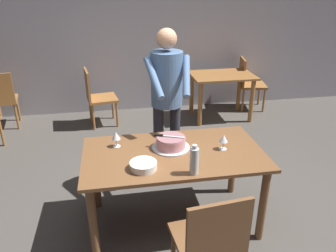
# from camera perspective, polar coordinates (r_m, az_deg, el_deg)

# --- Properties ---
(ground_plane) EXTENTS (14.00, 14.00, 0.00)m
(ground_plane) POSITION_cam_1_polar(r_m,az_deg,el_deg) (3.30, 0.90, -16.12)
(ground_plane) COLOR #4C4742
(back_wall) EXTENTS (10.00, 0.12, 2.70)m
(back_wall) POSITION_cam_1_polar(r_m,az_deg,el_deg) (5.66, -5.21, 16.20)
(back_wall) COLOR #ADA8B2
(back_wall) RESTS_ON ground_plane
(main_dining_table) EXTENTS (1.58, 0.87, 0.75)m
(main_dining_table) POSITION_cam_1_polar(r_m,az_deg,el_deg) (2.92, 0.98, -6.53)
(main_dining_table) COLOR brown
(main_dining_table) RESTS_ON ground_plane
(cake_on_platter) EXTENTS (0.34, 0.34, 0.11)m
(cake_on_platter) POSITION_cam_1_polar(r_m,az_deg,el_deg) (2.92, 0.51, -2.96)
(cake_on_platter) COLOR silver
(cake_on_platter) RESTS_ON main_dining_table
(cake_knife) EXTENTS (0.26, 0.12, 0.02)m
(cake_knife) POSITION_cam_1_polar(r_m,az_deg,el_deg) (2.90, -0.87, -1.69)
(cake_knife) COLOR silver
(cake_knife) RESTS_ON cake_on_platter
(plate_stack) EXTENTS (0.22, 0.22, 0.06)m
(plate_stack) POSITION_cam_1_polar(r_m,az_deg,el_deg) (2.63, -4.33, -6.89)
(plate_stack) COLOR white
(plate_stack) RESTS_ON main_dining_table
(wine_glass_near) EXTENTS (0.08, 0.08, 0.14)m
(wine_glass_near) POSITION_cam_1_polar(r_m,az_deg,el_deg) (2.92, 9.67, -2.21)
(wine_glass_near) COLOR silver
(wine_glass_near) RESTS_ON main_dining_table
(wine_glass_far) EXTENTS (0.08, 0.08, 0.14)m
(wine_glass_far) POSITION_cam_1_polar(r_m,az_deg,el_deg) (2.96, -9.06, -1.77)
(wine_glass_far) COLOR silver
(wine_glass_far) RESTS_ON main_dining_table
(water_bottle) EXTENTS (0.07, 0.07, 0.25)m
(water_bottle) POSITION_cam_1_polar(r_m,az_deg,el_deg) (2.53, 4.60, -6.05)
(water_bottle) COLOR silver
(water_bottle) RESTS_ON main_dining_table
(person_cutting_cake) EXTENTS (0.47, 0.55, 1.72)m
(person_cutting_cake) POSITION_cam_1_polar(r_m,az_deg,el_deg) (3.33, -0.20, 5.69)
(person_cutting_cake) COLOR #2D2D38
(person_cutting_cake) RESTS_ON ground_plane
(chair_near_side) EXTENTS (0.48, 0.48, 0.90)m
(chair_near_side) POSITION_cam_1_polar(r_m,az_deg,el_deg) (2.40, 7.30, -19.18)
(chair_near_side) COLOR brown
(chair_near_side) RESTS_ON ground_plane
(background_table) EXTENTS (1.00, 0.70, 0.74)m
(background_table) POSITION_cam_1_polar(r_m,az_deg,el_deg) (5.42, 9.35, 7.23)
(background_table) COLOR #9E6633
(background_table) RESTS_ON ground_plane
(background_chair_0) EXTENTS (0.50, 0.50, 0.90)m
(background_chair_0) POSITION_cam_1_polar(r_m,az_deg,el_deg) (5.56, -27.20, 4.33)
(background_chair_0) COLOR #9E6633
(background_chair_0) RESTS_ON ground_plane
(background_chair_1) EXTENTS (0.50, 0.50, 0.90)m
(background_chair_1) POSITION_cam_1_polar(r_m,az_deg,el_deg) (5.19, -12.29, 5.26)
(background_chair_1) COLOR #9E6633
(background_chair_1) RESTS_ON ground_plane
(background_chair_2) EXTENTS (0.52, 0.52, 0.90)m
(background_chair_2) POSITION_cam_1_polar(r_m,az_deg,el_deg) (5.95, 13.87, 7.53)
(background_chair_2) COLOR #9E6633
(background_chair_2) RESTS_ON ground_plane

